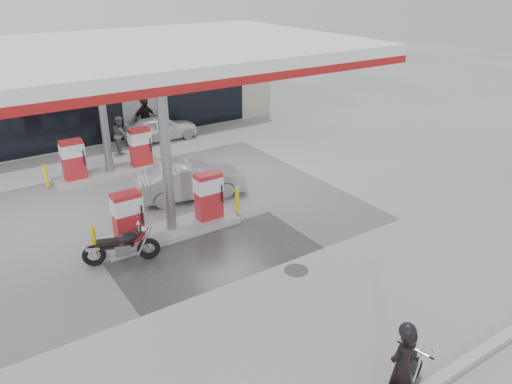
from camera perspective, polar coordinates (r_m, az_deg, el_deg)
ground at (r=14.98m, az=-6.29°, el=-7.75°), size 90.00×90.00×0.00m
wet_patch at (r=15.18m, az=-4.61°, el=-7.21°), size 6.00×3.00×0.00m
drain_cover at (r=14.47m, az=4.60°, el=-8.91°), size 0.70×0.70×0.01m
store_building at (r=28.54m, az=-21.94°, el=10.59°), size 22.00×8.22×4.00m
canopy at (r=17.55m, az=-15.05°, el=14.83°), size 16.00×10.02×5.51m
pump_island_near at (r=16.23m, az=-9.72°, el=-2.44°), size 5.14×1.30×1.78m
pump_island_far at (r=21.45m, az=-16.48°, el=3.62°), size 5.14×1.30×1.78m
main_motorcycle at (r=11.01m, az=16.49°, el=-19.91°), size 1.73×0.74×0.90m
biker_main at (r=10.55m, az=16.37°, el=-18.55°), size 0.67×0.46×1.79m
parked_motorcycle at (r=15.07m, az=-15.03°, el=-6.05°), size 2.16×1.12×1.15m
sedan_white at (r=25.53m, az=-10.84°, el=7.22°), size 3.68×1.60×1.24m
attendant at (r=24.06m, az=-15.25°, el=6.35°), size 0.77×0.92×1.72m
hatchback_silver at (r=18.76m, az=-7.45°, el=1.35°), size 4.26×2.22×1.33m
parked_car_right at (r=30.63m, az=-2.42°, el=10.24°), size 4.01×2.72×1.02m
biker_walking at (r=25.78m, az=-12.51°, el=8.13°), size 1.24×0.69×2.01m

